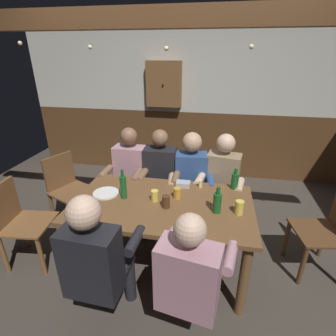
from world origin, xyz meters
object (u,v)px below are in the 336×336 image
object	(u,v)px
person_4	(97,259)
bottle_2	(217,202)
pint_glass_0	(177,193)
pint_glass_3	(239,208)
pint_glass_2	(96,210)
person_3	(221,183)
bottle_0	(235,181)
wall_dart_cabinet	(164,84)
plate_0	(106,193)
pint_glass_1	(166,202)
dining_table	(162,212)
person_1	(159,177)
pint_glass_4	(155,196)
table_candle	(200,184)
chair_empty_far_end	(328,230)
person_2	(191,180)
chair_empty_near_left	(68,188)
person_5	(191,275)
person_0	(129,175)
chair_empty_near_right	(20,221)
bottle_1	(123,186)
condiment_caddy	(183,184)

from	to	relation	value
person_4	bottle_2	bearing A→B (deg)	40.47
pint_glass_0	pint_glass_3	world-z (taller)	pint_glass_3
pint_glass_2	person_3	bearing A→B (deg)	43.58
bottle_0	wall_dart_cabinet	xyz separation A→B (m)	(-1.09, 1.84, 0.69)
plate_0	pint_glass_1	xyz separation A→B (m)	(0.62, -0.13, 0.05)
dining_table	person_1	world-z (taller)	person_1
pint_glass_4	pint_glass_2	bearing A→B (deg)	-143.30
table_candle	pint_glass_1	world-z (taller)	pint_glass_1
dining_table	pint_glass_1	size ratio (longest dim) A/B	14.41
person_3	pint_glass_3	size ratio (longest dim) A/B	9.93
pint_glass_0	pint_glass_3	size ratio (longest dim) A/B	0.85
chair_empty_far_end	pint_glass_1	world-z (taller)	chair_empty_far_end
table_candle	pint_glass_0	distance (m)	0.32
person_2	chair_empty_near_left	size ratio (longest dim) A/B	1.37
person_5	pint_glass_2	size ratio (longest dim) A/B	11.47
bottle_2	pint_glass_2	distance (m)	1.02
dining_table	bottle_0	distance (m)	0.79
chair_empty_far_end	wall_dart_cabinet	xyz separation A→B (m)	(-1.98, 1.98, 1.07)
person_0	plate_0	size ratio (longest dim) A/B	4.96
person_5	person_1	bearing A→B (deg)	120.37
person_0	bottle_0	size ratio (longest dim) A/B	5.57
chair_empty_near_left	pint_glass_2	xyz separation A→B (m)	(0.82, -0.87, 0.34)
person_3	bottle_2	size ratio (longest dim) A/B	5.01
bottle_2	pint_glass_2	bearing A→B (deg)	-166.62
table_candle	bottle_2	world-z (taller)	bottle_2
person_2	chair_empty_far_end	size ratio (longest dim) A/B	1.37
person_1	pint_glass_2	world-z (taller)	person_1
person_4	chair_empty_far_end	bearing A→B (deg)	29.56
plate_0	pint_glass_4	xyz separation A→B (m)	(0.49, -0.04, 0.04)
person_0	wall_dart_cabinet	world-z (taller)	wall_dart_cabinet
dining_table	table_candle	xyz separation A→B (m)	(0.32, 0.35, 0.15)
person_4	bottle_0	distance (m)	1.47
chair_empty_near_right	table_candle	distance (m)	1.84
person_3	plate_0	bearing A→B (deg)	39.77
person_2	pint_glass_4	world-z (taller)	person_2
pint_glass_0	pint_glass_1	xyz separation A→B (m)	(-0.07, -0.18, 0.00)
person_1	wall_dart_cabinet	xyz separation A→B (m)	(-0.25, 1.54, 0.88)
table_candle	pint_glass_0	bearing A→B (deg)	-128.43
dining_table	pint_glass_4	size ratio (longest dim) A/B	15.63
dining_table	person_2	world-z (taller)	person_2
person_5	pint_glass_3	xyz separation A→B (m)	(0.33, 0.63, 0.17)
bottle_2	pint_glass_2	xyz separation A→B (m)	(-0.99, -0.24, -0.05)
bottle_0	pint_glass_3	distance (m)	0.45
pint_glass_4	person_3	bearing A→B (deg)	47.63
bottle_1	pint_glass_3	bearing A→B (deg)	-4.13
pint_glass_3	person_1	bearing A→B (deg)	138.71
wall_dart_cabinet	bottle_1	bearing A→B (deg)	-88.41
chair_empty_near_left	wall_dart_cabinet	xyz separation A→B (m)	(0.89, 1.66, 1.07)
person_4	table_candle	world-z (taller)	person_4
condiment_caddy	pint_glass_2	bearing A→B (deg)	-135.07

